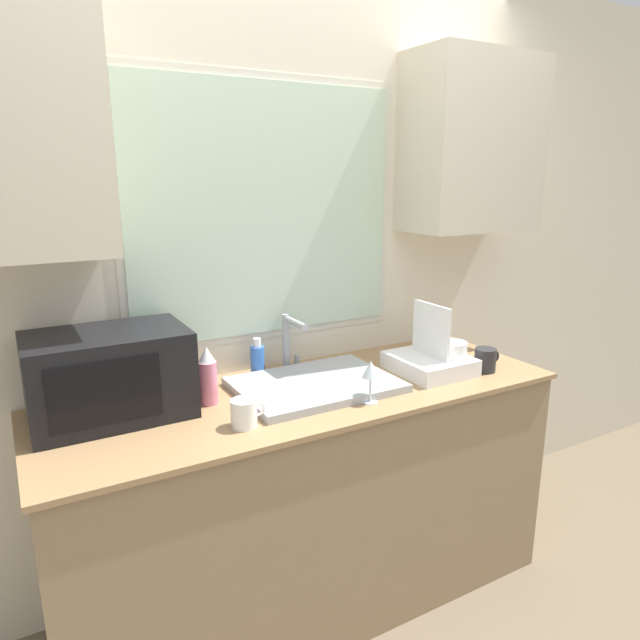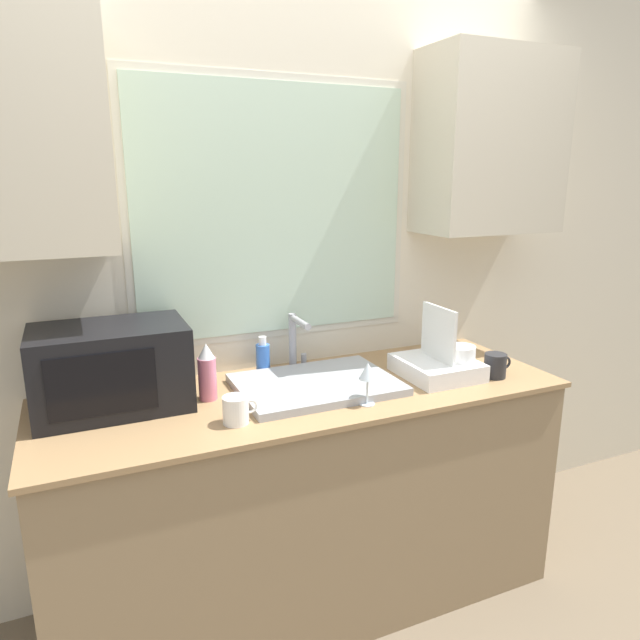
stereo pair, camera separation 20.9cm
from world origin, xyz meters
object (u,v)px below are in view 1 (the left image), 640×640
at_px(microwave, 109,375).
at_px(mug_near_sink, 244,413).
at_px(soap_bottle, 257,360).
at_px(wine_glass, 371,371).
at_px(spray_bottle, 208,377).
at_px(faucet, 290,338).
at_px(dish_rack, 432,360).

height_order(microwave, mug_near_sink, microwave).
distance_m(soap_bottle, mug_near_sink, 0.49).
height_order(soap_bottle, wine_glass, wine_glass).
distance_m(spray_bottle, mug_near_sink, 0.25).
relative_size(microwave, spray_bottle, 2.42).
relative_size(faucet, microwave, 0.47).
bearing_deg(dish_rack, spray_bottle, 171.78).
xyz_separation_m(faucet, dish_rack, (0.51, -0.30, -0.09)).
distance_m(microwave, wine_glass, 0.90).
relative_size(faucet, soap_bottle, 1.53).
xyz_separation_m(soap_bottle, mug_near_sink, (-0.23, -0.43, -0.02)).
distance_m(faucet, spray_bottle, 0.44).
xyz_separation_m(faucet, wine_glass, (0.10, -0.44, -0.03)).
xyz_separation_m(soap_bottle, wine_glass, (0.24, -0.47, 0.05)).
xyz_separation_m(dish_rack, mug_near_sink, (-0.88, -0.11, -0.01)).
xyz_separation_m(microwave, spray_bottle, (0.32, -0.06, -0.05)).
bearing_deg(faucet, dish_rack, -30.08).
distance_m(mug_near_sink, wine_glass, 0.48).
height_order(microwave, dish_rack, microwave).
bearing_deg(dish_rack, microwave, 171.31).
distance_m(dish_rack, wine_glass, 0.44).
height_order(dish_rack, mug_near_sink, dish_rack).
xyz_separation_m(spray_bottle, soap_bottle, (0.27, 0.19, -0.03)).
relative_size(dish_rack, mug_near_sink, 2.59).
relative_size(faucet, dish_rack, 0.77).
height_order(microwave, soap_bottle, microwave).
relative_size(microwave, dish_rack, 1.66).
bearing_deg(microwave, dish_rack, -8.69).
bearing_deg(wine_glass, spray_bottle, 151.14).
relative_size(microwave, soap_bottle, 3.28).
relative_size(mug_near_sink, wine_glass, 0.76).
bearing_deg(wine_glass, faucet, 102.53).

